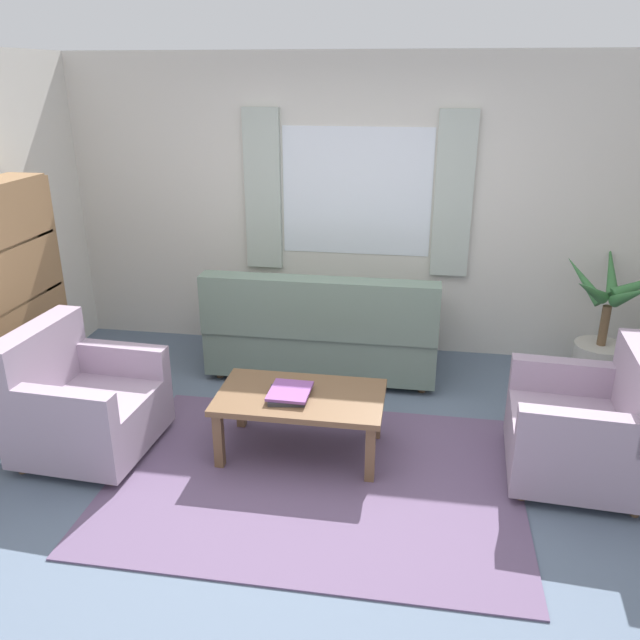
% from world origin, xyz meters
% --- Properties ---
extents(ground_plane, '(6.24, 6.24, 0.00)m').
position_xyz_m(ground_plane, '(0.00, 0.00, 0.00)').
color(ground_plane, slate).
extents(wall_back, '(5.32, 0.12, 2.60)m').
position_xyz_m(wall_back, '(0.00, 2.26, 1.30)').
color(wall_back, silver).
rests_on(wall_back, ground_plane).
extents(window_with_curtains, '(1.98, 0.07, 1.40)m').
position_xyz_m(window_with_curtains, '(0.00, 2.18, 1.45)').
color(window_with_curtains, white).
extents(area_rug, '(2.57, 1.88, 0.01)m').
position_xyz_m(area_rug, '(0.00, 0.00, 0.01)').
color(area_rug, '#604C6B').
rests_on(area_rug, ground_plane).
extents(couch, '(1.90, 0.82, 0.92)m').
position_xyz_m(couch, '(-0.19, 1.57, 0.37)').
color(couch, slate).
rests_on(couch, ground_plane).
extents(armchair_left, '(0.87, 0.88, 0.88)m').
position_xyz_m(armchair_left, '(-1.61, 0.11, 0.35)').
color(armchair_left, '#998499').
rests_on(armchair_left, ground_plane).
extents(armchair_right, '(0.87, 0.89, 0.88)m').
position_xyz_m(armchair_right, '(1.67, 0.31, 0.35)').
color(armchair_right, '#998499').
rests_on(armchair_right, ground_plane).
extents(coffee_table, '(1.10, 0.64, 0.44)m').
position_xyz_m(coffee_table, '(-0.15, 0.31, 0.38)').
color(coffee_table, brown).
rests_on(coffee_table, ground_plane).
extents(book_stack_on_table, '(0.28, 0.32, 0.05)m').
position_xyz_m(book_stack_on_table, '(-0.22, 0.26, 0.47)').
color(book_stack_on_table, '#2D2D33').
rests_on(book_stack_on_table, coffee_table).
extents(potted_plant, '(1.00, 1.09, 1.11)m').
position_xyz_m(potted_plant, '(2.09, 1.72, 0.40)').
color(potted_plant, '#B7B2A8').
rests_on(potted_plant, ground_plane).
extents(bookshelf, '(0.30, 0.94, 1.72)m').
position_xyz_m(bookshelf, '(-2.35, 0.67, 0.78)').
color(bookshelf, olive).
rests_on(bookshelf, ground_plane).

